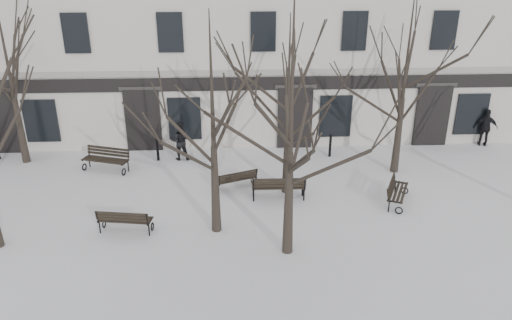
{
  "coord_description": "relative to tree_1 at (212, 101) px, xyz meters",
  "views": [
    {
      "loc": [
        0.6,
        -14.04,
        8.76
      ],
      "look_at": [
        1.44,
        3.0,
        1.47
      ],
      "focal_mm": 35.0,
      "sensor_mm": 36.0,
      "label": 1
    }
  ],
  "objects": [
    {
      "name": "bench_3",
      "position": [
        -4.77,
        5.13,
        -3.96
      ],
      "size": [
        2.07,
        1.29,
        0.99
      ],
      "rotation": [
        0.0,
        0.0,
        -0.32
      ],
      "color": "black",
      "rests_on": "ground"
    },
    {
      "name": "bench_4",
      "position": [
        0.71,
        3.03,
        -4.04
      ],
      "size": [
        1.72,
        1.16,
        0.83
      ],
      "rotation": [
        0.0,
        0.0,
        3.53
      ],
      "color": "black",
      "rests_on": "ground"
    },
    {
      "name": "bench_5",
      "position": [
        6.59,
        1.64,
        -4.0
      ],
      "size": [
        1.33,
        1.87,
        0.9
      ],
      "rotation": [
        0.0,
        0.0,
        1.14
      ],
      "color": "black",
      "rests_on": "ground"
    },
    {
      "name": "tree_6",
      "position": [
        7.42,
        4.43,
        0.26
      ],
      "size": [
        5.32,
        5.32,
        7.6
      ],
      "color": "black",
      "rests_on": "ground"
    },
    {
      "name": "pedestrian_b",
      "position": [
        -1.73,
        6.19,
        -4.5
      ],
      "size": [
        0.86,
        0.67,
        1.75
      ],
      "primitive_type": "imported",
      "rotation": [
        0.0,
        0.0,
        3.14
      ],
      "color": "black",
      "rests_on": "ground"
    },
    {
      "name": "pedestrian_c",
      "position": [
        12.58,
        7.18,
        -4.5
      ],
      "size": [
        1.14,
        0.75,
        1.8
      ],
      "primitive_type": "imported",
      "rotation": [
        0.0,
        0.0,
        2.82
      ],
      "color": "black",
      "rests_on": "ground"
    },
    {
      "name": "bollard_b",
      "position": [
        4.99,
        6.18,
        -3.92
      ],
      "size": [
        0.14,
        0.14,
        1.08
      ],
      "color": "black",
      "rests_on": "ground"
    },
    {
      "name": "tree_4",
      "position": [
        -8.56,
        6.24,
        0.45
      ],
      "size": [
        5.54,
        5.54,
        7.92
      ],
      "color": "black",
      "rests_on": "ground"
    },
    {
      "name": "bench_2",
      "position": [
        2.28,
        2.1,
        -3.95
      ],
      "size": [
        2.0,
        0.75,
        1.0
      ],
      "rotation": [
        0.0,
        0.0,
        3.13
      ],
      "color": "black",
      "rests_on": "ground"
    },
    {
      "name": "ground",
      "position": [
        0.01,
        -0.52,
        -4.5
      ],
      "size": [
        100.0,
        100.0,
        0.0
      ],
      "primitive_type": "plane",
      "color": "white",
      "rests_on": "ground"
    },
    {
      "name": "tree_2",
      "position": [
        2.23,
        -1.4,
        0.49
      ],
      "size": [
        5.58,
        5.58,
        7.97
      ],
      "color": "black",
      "rests_on": "ground"
    },
    {
      "name": "building",
      "position": [
        0.01,
        12.44,
        1.02
      ],
      "size": [
        40.4,
        10.2,
        11.4
      ],
      "color": "#BCB6AE",
      "rests_on": "ground"
    },
    {
      "name": "bollard_a",
      "position": [
        -2.74,
        6.11,
        -3.92
      ],
      "size": [
        0.14,
        0.14,
        1.08
      ],
      "color": "black",
      "rests_on": "ground"
    },
    {
      "name": "bench_1",
      "position": [
        -3.02,
        -0.02,
        -4.01
      ],
      "size": [
        1.84,
        0.9,
        0.89
      ],
      "rotation": [
        0.0,
        0.0,
        2.99
      ],
      "color": "black",
      "rests_on": "ground"
    },
    {
      "name": "tree_1",
      "position": [
        0.0,
        0.0,
        0.0
      ],
      "size": [
        5.04,
        5.04,
        7.19
      ],
      "color": "black",
      "rests_on": "ground"
    },
    {
      "name": "tree_5",
      "position": [
        2.63,
        2.75,
        -0.28
      ],
      "size": [
        4.72,
        4.72,
        6.74
      ],
      "color": "black",
      "rests_on": "ground"
    }
  ]
}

